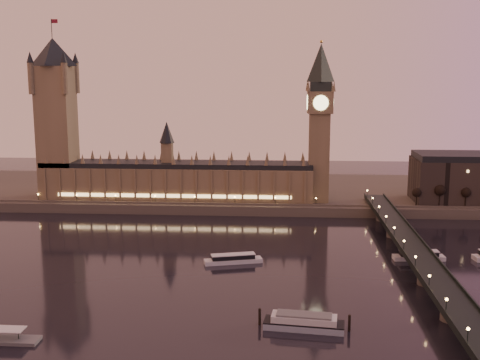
# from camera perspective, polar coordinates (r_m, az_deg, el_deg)

# --- Properties ---
(ground) EXTENTS (700.00, 700.00, 0.00)m
(ground) POSITION_cam_1_polar(r_m,az_deg,el_deg) (285.99, -2.16, -8.14)
(ground) COLOR black
(ground) RESTS_ON ground
(far_embankment) EXTENTS (560.00, 130.00, 6.00)m
(far_embankment) POSITION_cam_1_polar(r_m,az_deg,el_deg) (443.56, 3.94, -1.15)
(far_embankment) COLOR #423D35
(far_embankment) RESTS_ON ground
(palace_of_westminster) EXTENTS (180.00, 26.62, 52.00)m
(palace_of_westminster) POSITION_cam_1_polar(r_m,az_deg,el_deg) (402.85, -6.05, 0.37)
(palace_of_westminster) COLOR brown
(palace_of_westminster) RESTS_ON ground
(victoria_tower) EXTENTS (31.68, 31.68, 118.00)m
(victoria_tower) POSITION_cam_1_polar(r_m,az_deg,el_deg) (419.15, -17.05, 6.43)
(victoria_tower) COLOR brown
(victoria_tower) RESTS_ON ground
(big_ben) EXTENTS (17.68, 17.68, 104.00)m
(big_ben) POSITION_cam_1_polar(r_m,az_deg,el_deg) (392.64, 7.57, 6.30)
(big_ben) COLOR brown
(big_ben) RESTS_ON ground
(westminster_bridge) EXTENTS (13.20, 260.00, 15.30)m
(westminster_bridge) POSITION_cam_1_polar(r_m,az_deg,el_deg) (289.65, 16.32, -7.17)
(westminster_bridge) COLOR black
(westminster_bridge) RESTS_ON ground
(bare_tree_0) EXTENTS (6.45, 6.45, 13.12)m
(bare_tree_0) POSITION_cam_1_polar(r_m,az_deg,el_deg) (395.46, 16.29, -1.04)
(bare_tree_0) COLOR black
(bare_tree_0) RESTS_ON ground
(bare_tree_1) EXTENTS (6.45, 6.45, 13.12)m
(bare_tree_1) POSITION_cam_1_polar(r_m,az_deg,el_deg) (399.06, 18.45, -1.05)
(bare_tree_1) COLOR black
(bare_tree_1) RESTS_ON ground
(bare_tree_2) EXTENTS (6.45, 6.45, 13.12)m
(bare_tree_2) POSITION_cam_1_polar(r_m,az_deg,el_deg) (403.22, 20.56, -1.07)
(bare_tree_2) COLOR black
(bare_tree_2) RESTS_ON ground
(cruise_boat_a) EXTENTS (28.26, 12.97, 4.42)m
(cruise_boat_a) POSITION_cam_1_polar(r_m,az_deg,el_deg) (289.44, -0.65, -7.50)
(cruise_boat_a) COLOR silver
(cruise_boat_a) RESTS_ON ground
(cruise_boat_b) EXTENTS (25.08, 7.76, 4.57)m
(cruise_boat_b) POSITION_cam_1_polar(r_m,az_deg,el_deg) (306.87, 16.59, -6.89)
(cruise_boat_b) COLOR silver
(cruise_boat_b) RESTS_ON ground
(moored_barge) EXTENTS (32.62, 11.19, 6.02)m
(moored_barge) POSITION_cam_1_polar(r_m,az_deg,el_deg) (219.94, 6.09, -13.25)
(moored_barge) COLOR #8695AB
(moored_barge) RESTS_ON ground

